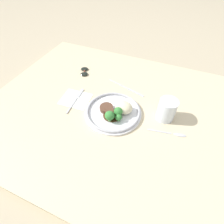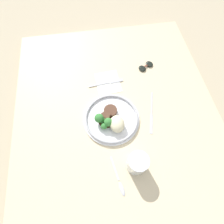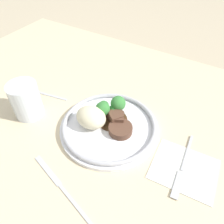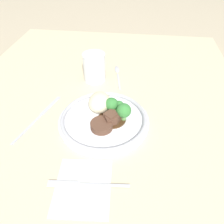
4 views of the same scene
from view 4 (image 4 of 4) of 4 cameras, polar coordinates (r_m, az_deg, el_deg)
The scene contains 8 objects.
ground_plane at distance 0.69m, azimuth -4.10°, elevation -2.73°, with size 8.00×8.00×0.00m, color tan.
dining_table at distance 0.67m, azimuth -4.17°, elevation -1.67°, with size 1.30×0.97×0.03m.
napkin at distance 0.51m, azimuth -7.58°, elevation -18.75°, with size 0.15×0.13×0.00m.
plate at distance 0.63m, azimuth -1.86°, elevation -1.09°, with size 0.26×0.26×0.07m.
juice_glass at distance 0.80m, azimuth -4.61°, elevation 11.26°, with size 0.08×0.08×0.10m.
fork at distance 0.51m, azimuth -8.28°, elevation -18.22°, with size 0.03×0.18×0.00m.
knife at distance 0.69m, azimuth -18.27°, elevation -1.04°, with size 0.22×0.07×0.00m.
spoon at distance 0.86m, azimuth 1.41°, elevation 10.37°, with size 0.16×0.04×0.01m.
Camera 4 is at (-0.49, -0.11, 0.47)m, focal length 35.00 mm.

